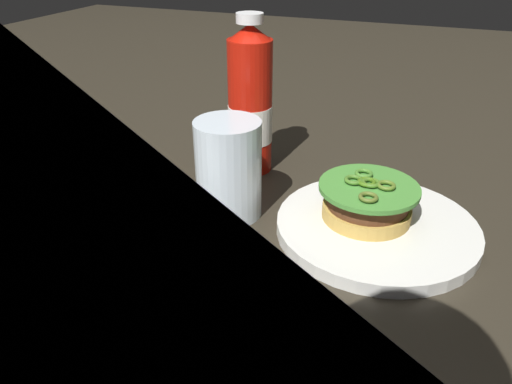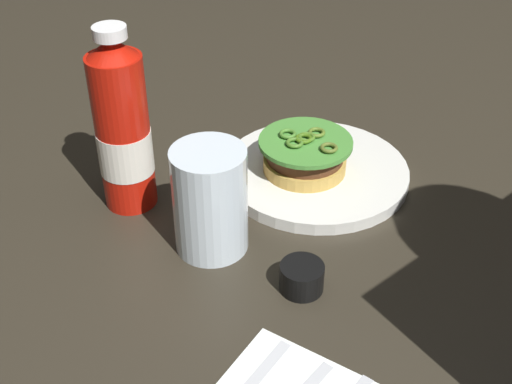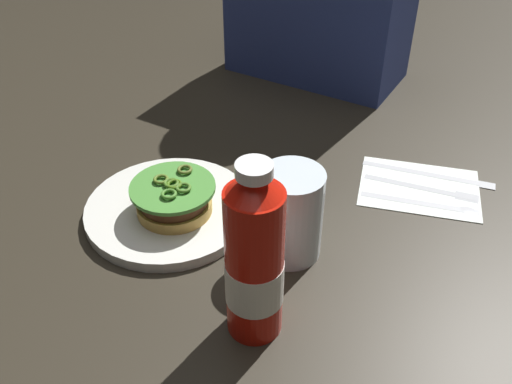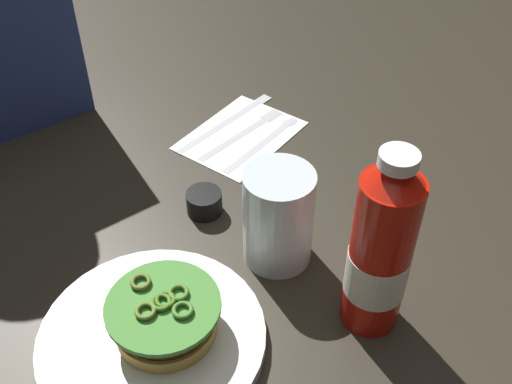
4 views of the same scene
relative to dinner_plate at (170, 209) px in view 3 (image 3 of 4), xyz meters
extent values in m
plane|color=#2C261D|center=(0.07, -0.01, -0.01)|extent=(3.00, 3.00, 0.00)
cylinder|color=silver|center=(0.00, 0.00, 0.00)|extent=(0.25, 0.25, 0.02)
cylinder|color=gold|center=(0.02, -0.01, 0.02)|extent=(0.11, 0.11, 0.02)
cylinder|color=#512D19|center=(0.02, -0.01, 0.03)|extent=(0.10, 0.10, 0.02)
cylinder|color=red|center=(0.02, -0.01, 0.05)|extent=(0.09, 0.09, 0.01)
cylinder|color=#448533|center=(0.02, -0.01, 0.05)|extent=(0.12, 0.12, 0.01)
torus|color=#546525|center=(0.01, 0.03, 0.06)|extent=(0.02, 0.02, 0.01)
torus|color=#457121|center=(0.01, -0.01, 0.06)|extent=(0.02, 0.02, 0.01)
torus|color=#536F23|center=(0.00, 0.00, 0.06)|extent=(0.02, 0.02, 0.01)
torus|color=#457C2A|center=(0.03, -0.03, 0.06)|extent=(0.02, 0.02, 0.01)
torus|color=#457325|center=(0.04, 0.00, 0.06)|extent=(0.02, 0.02, 0.01)
torus|color=#426A16|center=(0.02, -0.01, 0.06)|extent=(0.02, 0.02, 0.01)
cylinder|color=red|center=(0.22, -0.12, 0.09)|extent=(0.07, 0.07, 0.20)
cone|color=red|center=(0.22, -0.12, 0.20)|extent=(0.06, 0.06, 0.02)
cylinder|color=white|center=(0.22, -0.12, 0.22)|extent=(0.04, 0.04, 0.01)
cylinder|color=white|center=(0.22, -0.12, 0.07)|extent=(0.07, 0.07, 0.06)
cylinder|color=silver|center=(0.19, 0.02, 0.06)|extent=(0.09, 0.09, 0.13)
cylinder|color=black|center=(0.16, 0.14, 0.01)|extent=(0.05, 0.05, 0.03)
cube|color=white|center=(0.31, 0.26, -0.01)|extent=(0.22, 0.19, 0.00)
cube|color=silver|center=(0.32, 0.22, 0.00)|extent=(0.18, 0.06, 0.00)
ellipsoid|color=silver|center=(0.39, 0.23, 0.00)|extent=(0.04, 0.03, 0.00)
cube|color=silver|center=(0.31, 0.26, 0.00)|extent=(0.18, 0.04, 0.00)
cube|color=silver|center=(0.38, 0.27, 0.00)|extent=(0.04, 0.03, 0.00)
cube|color=silver|center=(0.29, 0.29, 0.00)|extent=(0.19, 0.05, 0.00)
cube|color=silver|center=(0.37, 0.31, 0.00)|extent=(0.08, 0.03, 0.00)
camera|label=1|loc=(-0.05, 0.54, 0.34)|focal=34.54mm
camera|label=2|loc=(0.55, 0.52, 0.51)|focal=46.91mm
camera|label=3|loc=(0.45, -0.51, 0.54)|focal=39.89mm
camera|label=4|loc=(-0.15, -0.38, 0.57)|focal=42.50mm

